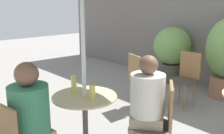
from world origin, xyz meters
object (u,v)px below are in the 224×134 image
at_px(bistro_chair_1, 160,117).
at_px(bistro_chair_3, 140,77).
at_px(beer_glass_1, 74,84).
at_px(cafe_table_near, 85,113).
at_px(seated_person_1, 146,101).
at_px(potted_plant_0, 172,49).
at_px(beer_glass_0, 92,93).
at_px(seated_person_0, 31,116).
at_px(bistro_chair_2, 186,74).

bearing_deg(bistro_chair_1, bistro_chair_3, -167.59).
relative_size(bistro_chair_3, beer_glass_1, 4.49).
distance_m(cafe_table_near, seated_person_1, 0.68).
height_order(bistro_chair_1, potted_plant_0, potted_plant_0).
relative_size(cafe_table_near, beer_glass_1, 3.61).
xyz_separation_m(bistro_chair_3, beer_glass_0, (0.66, -1.48, 0.26)).
bearing_deg(potted_plant_0, bistro_chair_3, -72.27).
xyz_separation_m(seated_person_0, beer_glass_1, (-0.23, 0.62, 0.10)).
bearing_deg(beer_glass_1, potted_plant_0, 105.61).
relative_size(bistro_chair_2, potted_plant_0, 0.75).
relative_size(cafe_table_near, bistro_chair_1, 0.80).
distance_m(seated_person_1, beer_glass_0, 0.56).
bearing_deg(seated_person_0, seated_person_1, -119.98).
height_order(cafe_table_near, beer_glass_0, beer_glass_0).
bearing_deg(bistro_chair_2, seated_person_0, -86.85).
bearing_deg(bistro_chair_1, cafe_table_near, -90.00).
xyz_separation_m(cafe_table_near, bistro_chair_2, (-0.08, 2.15, 0.02)).
xyz_separation_m(seated_person_1, beer_glass_0, (-0.37, -0.41, 0.10)).
height_order(bistro_chair_3, seated_person_1, seated_person_1).
height_order(bistro_chair_1, beer_glass_1, beer_glass_1).
distance_m(cafe_table_near, seated_person_0, 0.68).
relative_size(bistro_chair_1, beer_glass_1, 4.49).
xyz_separation_m(bistro_chair_3, beer_glass_1, (0.35, -1.50, 0.28)).
bearing_deg(beer_glass_0, bistro_chair_3, 113.98).
bearing_deg(seated_person_1, cafe_table_near, -90.00).
relative_size(bistro_chair_1, bistro_chair_2, 1.00).
bearing_deg(bistro_chair_3, bistro_chair_1, 158.15).
bearing_deg(beer_glass_1, bistro_chair_1, 32.94).
xyz_separation_m(bistro_chair_3, seated_person_1, (1.03, -1.08, 0.17)).
bearing_deg(bistro_chair_2, potted_plant_0, 135.24).
distance_m(bistro_chair_3, seated_person_1, 1.50).
distance_m(bistro_chair_2, bistro_chair_3, 0.80).
bearing_deg(beer_glass_0, seated_person_0, -96.63).
bearing_deg(seated_person_0, potted_plant_0, -80.61).
height_order(bistro_chair_2, potted_plant_0, potted_plant_0).
bearing_deg(seated_person_0, bistro_chair_3, -81.59).
relative_size(seated_person_1, beer_glass_0, 7.50).
relative_size(bistro_chair_3, seated_person_0, 0.74).
bearing_deg(cafe_table_near, beer_glass_1, -169.10).
distance_m(bistro_chair_1, seated_person_0, 1.28).
bearing_deg(cafe_table_near, potted_plant_0, 108.34).
relative_size(seated_person_1, beer_glass_1, 5.97).
relative_size(beer_glass_0, beer_glass_1, 0.80).
relative_size(bistro_chair_1, seated_person_0, 0.74).
bearing_deg(bistro_chair_1, seated_person_1, -90.00).
distance_m(cafe_table_near, bistro_chair_2, 2.15).
relative_size(cafe_table_near, seated_person_1, 0.61).
bearing_deg(potted_plant_0, seated_person_1, -60.13).
distance_m(cafe_table_near, bistro_chair_3, 1.56).
height_order(bistro_chair_1, seated_person_1, seated_person_1).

